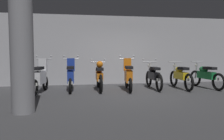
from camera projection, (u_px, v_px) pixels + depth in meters
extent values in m
plane|color=#424244|center=(133.00, 93.00, 7.71)|extent=(80.00, 80.00, 0.00)
cube|color=#ADADB2|center=(118.00, 50.00, 10.17)|extent=(16.00, 0.30, 2.98)
torus|color=black|center=(45.00, 83.00, 8.42)|extent=(0.18, 0.54, 0.53)
torus|color=black|center=(35.00, 88.00, 7.27)|extent=(0.18, 0.54, 0.53)
cube|color=silver|center=(40.00, 77.00, 7.83)|extent=(0.34, 0.76, 0.44)
cube|color=silver|center=(43.00, 65.00, 8.14)|extent=(0.30, 0.17, 0.48)
cube|color=black|center=(38.00, 68.00, 7.64)|extent=(0.33, 0.55, 0.10)
cylinder|color=#B7BABF|center=(44.00, 59.00, 8.26)|extent=(0.56, 0.13, 0.04)
sphere|color=#B7BABF|center=(37.00, 56.00, 8.25)|extent=(0.07, 0.07, 0.07)
sphere|color=#B7BABF|center=(51.00, 56.00, 8.25)|extent=(0.07, 0.07, 0.07)
cylinder|color=#B7BABF|center=(45.00, 72.00, 8.34)|extent=(0.08, 0.16, 0.85)
sphere|color=silver|center=(44.00, 63.00, 8.32)|extent=(0.12, 0.12, 0.12)
cube|color=white|center=(35.00, 84.00, 7.29)|extent=(0.16, 0.04, 0.10)
torus|color=black|center=(71.00, 82.00, 8.76)|extent=(0.10, 0.53, 0.53)
torus|color=black|center=(70.00, 86.00, 7.62)|extent=(0.10, 0.53, 0.53)
cube|color=#1E389E|center=(71.00, 76.00, 8.17)|extent=(0.24, 0.74, 0.44)
cube|color=#1E389E|center=(71.00, 65.00, 8.48)|extent=(0.28, 0.13, 0.48)
cube|color=black|center=(70.00, 68.00, 7.99)|extent=(0.25, 0.53, 0.10)
cylinder|color=#B7BABF|center=(71.00, 59.00, 8.60)|extent=(0.56, 0.05, 0.04)
sphere|color=#B7BABF|center=(64.00, 56.00, 8.55)|extent=(0.07, 0.07, 0.07)
sphere|color=#B7BABF|center=(78.00, 56.00, 8.63)|extent=(0.07, 0.07, 0.07)
cylinder|color=#B7BABF|center=(71.00, 71.00, 8.68)|extent=(0.06, 0.15, 0.85)
sphere|color=silver|center=(71.00, 63.00, 8.66)|extent=(0.12, 0.12, 0.12)
cube|color=white|center=(70.00, 83.00, 7.64)|extent=(0.16, 0.02, 0.10)
torus|color=black|center=(98.00, 79.00, 9.01)|extent=(0.12, 0.65, 0.65)
torus|color=black|center=(101.00, 84.00, 7.73)|extent=(0.12, 0.65, 0.65)
cube|color=orange|center=(99.00, 76.00, 8.35)|extent=(0.25, 0.84, 0.28)
ellipsoid|color=orange|center=(99.00, 70.00, 8.49)|extent=(0.28, 0.45, 0.22)
cube|color=black|center=(100.00, 69.00, 8.15)|extent=(0.26, 0.53, 0.10)
cylinder|color=#B7BABF|center=(98.00, 62.00, 8.86)|extent=(0.56, 0.06, 0.04)
sphere|color=#B7BABF|center=(91.00, 60.00, 8.81)|extent=(0.07, 0.07, 0.07)
sphere|color=#B7BABF|center=(105.00, 60.00, 8.88)|extent=(0.07, 0.07, 0.07)
cylinder|color=#B7BABF|center=(98.00, 71.00, 8.94)|extent=(0.06, 0.16, 0.65)
sphere|color=silver|center=(98.00, 66.00, 8.92)|extent=(0.12, 0.12, 0.12)
cube|color=white|center=(101.00, 81.00, 7.74)|extent=(0.16, 0.02, 0.10)
sphere|color=orange|center=(100.00, 64.00, 8.14)|extent=(0.24, 0.24, 0.24)
torus|color=black|center=(127.00, 81.00, 8.87)|extent=(0.16, 0.54, 0.53)
torus|color=black|center=(130.00, 86.00, 7.72)|extent=(0.16, 0.54, 0.53)
cube|color=orange|center=(128.00, 76.00, 8.28)|extent=(0.31, 0.76, 0.44)
cube|color=orange|center=(127.00, 65.00, 8.59)|extent=(0.29, 0.15, 0.48)
cube|color=black|center=(129.00, 67.00, 8.09)|extent=(0.30, 0.55, 0.10)
cylinder|color=#B7BABF|center=(127.00, 59.00, 8.71)|extent=(0.56, 0.11, 0.04)
sphere|color=#B7BABF|center=(120.00, 56.00, 8.69)|extent=(0.07, 0.07, 0.07)
sphere|color=#B7BABF|center=(134.00, 56.00, 8.72)|extent=(0.07, 0.07, 0.07)
cylinder|color=#B7BABF|center=(127.00, 71.00, 8.79)|extent=(0.07, 0.15, 0.85)
sphere|color=silver|center=(127.00, 62.00, 8.77)|extent=(0.12, 0.12, 0.12)
cube|color=white|center=(130.00, 83.00, 7.74)|extent=(0.16, 0.03, 0.10)
torus|color=black|center=(149.00, 79.00, 9.30)|extent=(0.12, 0.65, 0.65)
torus|color=black|center=(159.00, 83.00, 8.02)|extent=(0.12, 0.65, 0.65)
cube|color=black|center=(154.00, 76.00, 8.64)|extent=(0.26, 0.84, 0.28)
ellipsoid|color=black|center=(152.00, 69.00, 8.78)|extent=(0.28, 0.45, 0.22)
cube|color=black|center=(155.00, 68.00, 8.44)|extent=(0.27, 0.53, 0.10)
cylinder|color=#B7BABF|center=(150.00, 62.00, 9.15)|extent=(0.56, 0.06, 0.04)
sphere|color=#B7BABF|center=(143.00, 59.00, 9.11)|extent=(0.07, 0.07, 0.07)
sphere|color=#B7BABF|center=(156.00, 59.00, 9.17)|extent=(0.07, 0.07, 0.07)
cylinder|color=#B7BABF|center=(149.00, 71.00, 9.23)|extent=(0.06, 0.16, 0.65)
sphere|color=silver|center=(149.00, 65.00, 9.21)|extent=(0.12, 0.12, 0.12)
cube|color=white|center=(159.00, 80.00, 8.03)|extent=(0.16, 0.02, 0.10)
torus|color=black|center=(174.00, 78.00, 9.33)|extent=(0.11, 0.65, 0.65)
torus|color=black|center=(189.00, 83.00, 8.05)|extent=(0.11, 0.65, 0.65)
cube|color=gold|center=(181.00, 75.00, 8.68)|extent=(0.24, 0.84, 0.28)
ellipsoid|color=gold|center=(179.00, 69.00, 8.81)|extent=(0.27, 0.45, 0.22)
cube|color=black|center=(183.00, 68.00, 8.48)|extent=(0.25, 0.53, 0.10)
cylinder|color=#B7BABF|center=(175.00, 62.00, 9.18)|extent=(0.56, 0.05, 0.04)
cylinder|color=#B7BABF|center=(174.00, 71.00, 9.26)|extent=(0.06, 0.16, 0.65)
sphere|color=silver|center=(174.00, 65.00, 9.24)|extent=(0.12, 0.12, 0.12)
cube|color=white|center=(189.00, 80.00, 8.07)|extent=(0.16, 0.02, 0.10)
torus|color=black|center=(195.00, 78.00, 9.45)|extent=(0.17, 0.66, 0.65)
torus|color=black|center=(218.00, 82.00, 8.21)|extent=(0.17, 0.66, 0.65)
cube|color=#197238|center=(206.00, 75.00, 8.81)|extent=(0.32, 0.85, 0.28)
ellipsoid|color=#197238|center=(204.00, 69.00, 8.95)|extent=(0.31, 0.47, 0.22)
cube|color=black|center=(210.00, 68.00, 8.62)|extent=(0.30, 0.55, 0.10)
cylinder|color=#B7BABF|center=(197.00, 62.00, 9.30)|extent=(0.56, 0.11, 0.04)
cylinder|color=#B7BABF|center=(196.00, 71.00, 9.37)|extent=(0.08, 0.17, 0.65)
sphere|color=silver|center=(196.00, 65.00, 9.36)|extent=(0.12, 0.12, 0.12)
cube|color=white|center=(218.00, 79.00, 8.23)|extent=(0.16, 0.03, 0.10)
cylinder|color=gray|center=(22.00, 48.00, 5.13)|extent=(0.52, 0.52, 2.98)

